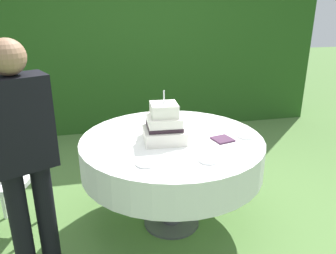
% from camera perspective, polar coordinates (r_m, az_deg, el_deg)
% --- Properties ---
extents(ground_plane, '(20.00, 20.00, 0.00)m').
position_cam_1_polar(ground_plane, '(3.02, 0.58, -15.65)').
color(ground_plane, '#547A3D').
extents(foliage_hedge, '(5.36, 0.65, 2.75)m').
position_cam_1_polar(foliage_hedge, '(5.03, -6.32, 15.68)').
color(foliage_hedge, '#234C19').
rests_on(foliage_hedge, ground_plane).
extents(cake_table, '(1.42, 1.42, 0.78)m').
position_cam_1_polar(cake_table, '(2.69, 0.63, -4.45)').
color(cake_table, '#4C4C51').
rests_on(cake_table, ground_plane).
extents(wedding_cake, '(0.33, 0.32, 0.39)m').
position_cam_1_polar(wedding_cake, '(2.57, -0.61, 0.24)').
color(wedding_cake, white).
rests_on(wedding_cake, cake_table).
extents(serving_plate_near, '(0.14, 0.14, 0.01)m').
position_cam_1_polar(serving_plate_near, '(2.23, -3.69, -6.13)').
color(serving_plate_near, white).
rests_on(serving_plate_near, cake_table).
extents(serving_plate_far, '(0.14, 0.14, 0.01)m').
position_cam_1_polar(serving_plate_far, '(2.87, 5.33, 0.03)').
color(serving_plate_far, white).
rests_on(serving_plate_far, cake_table).
extents(serving_plate_left, '(0.13, 0.13, 0.01)m').
position_cam_1_polar(serving_plate_left, '(2.73, 12.92, -1.53)').
color(serving_plate_left, white).
rests_on(serving_plate_left, cake_table).
extents(serving_plate_right, '(0.14, 0.14, 0.01)m').
position_cam_1_polar(serving_plate_right, '(2.29, 6.79, -5.52)').
color(serving_plate_right, white).
rests_on(serving_plate_right, cake_table).
extents(napkin_stack, '(0.17, 0.17, 0.01)m').
position_cam_1_polar(napkin_stack, '(2.64, 9.11, -2.04)').
color(napkin_stack, '#4C2D47').
rests_on(napkin_stack, cake_table).
extents(garden_chair, '(0.50, 0.50, 0.89)m').
position_cam_1_polar(garden_chair, '(2.99, -25.07, -6.16)').
color(garden_chair, white).
rests_on(garden_chair, ground_plane).
extents(standing_person, '(0.41, 0.33, 1.60)m').
position_cam_1_polar(standing_person, '(2.17, -23.08, -4.39)').
color(standing_person, black).
rests_on(standing_person, ground_plane).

